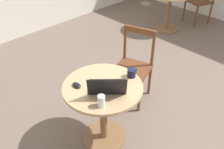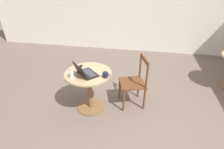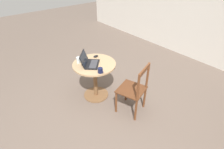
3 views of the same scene
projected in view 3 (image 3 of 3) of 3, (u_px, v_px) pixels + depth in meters
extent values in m
plane|color=#66564C|center=(107.00, 128.00, 2.78)|extent=(16.00, 16.00, 0.00)
cube|color=silver|center=(224.00, 9.00, 3.74)|extent=(9.40, 0.06, 2.70)
cylinder|color=brown|center=(96.00, 94.00, 3.45)|extent=(0.48, 0.48, 0.02)
cylinder|color=brown|center=(95.00, 80.00, 3.26)|extent=(0.08, 0.08, 0.67)
cylinder|color=tan|center=(94.00, 64.00, 3.06)|extent=(0.76, 0.76, 0.03)
cylinder|color=brown|center=(116.00, 102.00, 2.96)|extent=(0.04, 0.04, 0.44)
cylinder|color=brown|center=(126.00, 91.00, 3.22)|extent=(0.04, 0.04, 0.44)
cylinder|color=brown|center=(136.00, 110.00, 2.80)|extent=(0.04, 0.04, 0.44)
cylinder|color=brown|center=(145.00, 97.00, 3.06)|extent=(0.04, 0.04, 0.44)
cube|color=#562F1A|center=(131.00, 89.00, 2.88)|extent=(0.53, 0.53, 0.02)
cylinder|color=brown|center=(138.00, 87.00, 2.54)|extent=(0.04, 0.04, 0.46)
cylinder|color=brown|center=(148.00, 75.00, 2.80)|extent=(0.04, 0.04, 0.46)
cube|color=brown|center=(144.00, 70.00, 2.56)|extent=(0.15, 0.38, 0.07)
cube|color=black|center=(92.00, 64.00, 3.02)|extent=(0.39, 0.39, 0.02)
cube|color=#38383D|center=(94.00, 64.00, 3.01)|extent=(0.29, 0.29, 0.00)
cube|color=black|center=(84.00, 58.00, 2.96)|extent=(0.30, 0.29, 0.20)
cube|color=black|center=(84.00, 58.00, 2.96)|extent=(0.27, 0.26, 0.18)
ellipsoid|color=black|center=(96.00, 56.00, 3.25)|extent=(0.06, 0.10, 0.03)
cylinder|color=#141938|center=(100.00, 70.00, 2.79)|extent=(0.08, 0.08, 0.08)
torus|color=#141938|center=(102.00, 72.00, 2.75)|extent=(0.05, 0.01, 0.05)
cylinder|color=silver|center=(78.00, 60.00, 3.04)|extent=(0.06, 0.06, 0.11)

